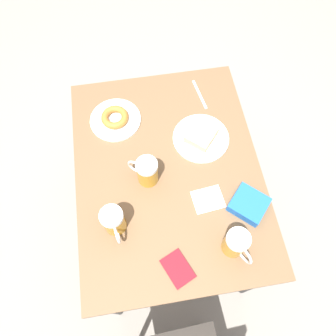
{
  "coord_description": "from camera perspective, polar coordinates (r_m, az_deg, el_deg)",
  "views": [
    {
      "loc": [
        0.1,
        0.59,
        2.06
      ],
      "look_at": [
        0.0,
        0.0,
        0.8
      ],
      "focal_mm": 35.0,
      "sensor_mm": 36.0,
      "label": 1
    }
  ],
  "objects": [
    {
      "name": "ground_plane",
      "position": [
        2.15,
        0.0,
        -9.13
      ],
      "size": [
        8.0,
        8.0,
        0.0
      ],
      "primitive_type": "plane",
      "color": "gray"
    },
    {
      "name": "plate_with_cake",
      "position": [
        1.48,
        5.78,
        5.41
      ],
      "size": [
        0.25,
        0.25,
        0.05
      ],
      "color": "white",
      "rests_on": "table"
    },
    {
      "name": "beer_mug_center",
      "position": [
        1.34,
        -3.73,
        -0.59
      ],
      "size": [
        0.12,
        0.1,
        0.14
      ],
      "color": "#C68C23",
      "rests_on": "table"
    },
    {
      "name": "passport_near_edge",
      "position": [
        1.3,
        1.71,
        -17.11
      ],
      "size": [
        0.13,
        0.15,
        0.01
      ],
      "rotation": [
        0.0,
        0.0,
        3.55
      ],
      "color": "maroon",
      "rests_on": "table"
    },
    {
      "name": "blue_pouch",
      "position": [
        1.37,
        13.89,
        -6.19
      ],
      "size": [
        0.19,
        0.19,
        0.05
      ],
      "rotation": [
        0.0,
        0.0,
        2.4
      ],
      "color": "blue",
      "rests_on": "table"
    },
    {
      "name": "napkin_folded",
      "position": [
        1.37,
        6.98,
        -5.46
      ],
      "size": [
        0.13,
        0.11,
        0.0
      ],
      "rotation": [
        0.0,
        0.0,
        0.1
      ],
      "color": "white",
      "rests_on": "table"
    },
    {
      "name": "plate_with_donut",
      "position": [
        1.55,
        -9.19,
        8.49
      ],
      "size": [
        0.24,
        0.24,
        0.04
      ],
      "color": "white",
      "rests_on": "table"
    },
    {
      "name": "table",
      "position": [
        1.48,
        0.0,
        -1.43
      ],
      "size": [
        0.8,
        1.06,
        0.78
      ],
      "color": "brown",
      "rests_on": "ground_plane"
    },
    {
      "name": "beer_mug_left",
      "position": [
        1.28,
        -9.42,
        -9.14
      ],
      "size": [
        0.09,
        0.14,
        0.14
      ],
      "color": "#C68C23",
      "rests_on": "table"
    },
    {
      "name": "beer_mug_right",
      "position": [
        1.27,
        11.77,
        -12.76
      ],
      "size": [
        0.09,
        0.13,
        0.14
      ],
      "color": "#C68C23",
      "rests_on": "table"
    },
    {
      "name": "fork",
      "position": [
        1.64,
        5.52,
        12.63
      ],
      "size": [
        0.04,
        0.18,
        0.0
      ],
      "rotation": [
        0.0,
        0.0,
        0.16
      ],
      "color": "silver",
      "rests_on": "table"
    }
  ]
}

